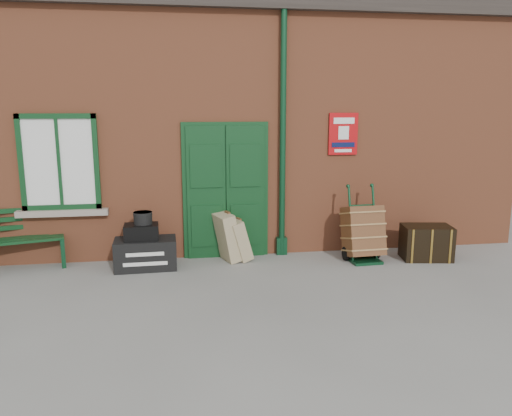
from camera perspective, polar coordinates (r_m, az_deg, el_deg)
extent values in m
plane|color=gray|center=(7.21, 0.15, -8.78)|extent=(80.00, 80.00, 0.00)
cube|color=#AD5A38|center=(10.25, -2.95, 8.68)|extent=(10.00, 4.00, 4.00)
cube|color=#38302B|center=(10.37, -3.08, 20.64)|extent=(10.30, 4.30, 0.30)
cube|color=#0F3819|center=(8.29, -3.48, 1.76)|extent=(1.42, 0.12, 2.32)
cube|color=white|center=(8.38, -21.58, 4.88)|extent=(1.20, 0.08, 1.50)
cylinder|color=#0D371E|center=(8.29, 3.08, 8.03)|extent=(0.10, 0.10, 4.00)
cube|color=#BA0D11|center=(8.62, 9.94, 8.34)|extent=(0.50, 0.03, 0.70)
cube|color=#0F3819|center=(8.59, -26.34, -3.39)|extent=(1.62, 0.77, 0.04)
cube|color=#0F3819|center=(8.75, -26.42, -1.17)|extent=(1.53, 0.41, 0.42)
cube|color=#0D371E|center=(8.62, -21.22, -4.52)|extent=(0.17, 0.47, 0.47)
cube|color=black|center=(8.04, -12.49, -5.12)|extent=(0.96, 0.55, 0.47)
cube|color=black|center=(7.95, -12.96, -2.67)|extent=(0.53, 0.39, 0.24)
cylinder|color=black|center=(7.93, -12.80, -1.12)|extent=(0.29, 0.29, 0.19)
cube|color=tan|center=(8.24, -3.38, -3.28)|extent=(0.51, 0.64, 0.80)
cube|color=tan|center=(8.27, -2.13, -3.60)|extent=(0.51, 0.59, 0.69)
cube|color=#0D371E|center=(8.38, 12.41, -5.95)|extent=(0.49, 0.36, 0.05)
cylinder|color=#0D371E|center=(8.30, 10.79, -1.81)|extent=(0.05, 0.34, 1.21)
cylinder|color=#0D371E|center=(8.47, 13.41, -1.66)|extent=(0.05, 0.34, 1.21)
cylinder|color=black|center=(8.42, 10.19, -5.14)|extent=(0.06, 0.23, 0.23)
cylinder|color=black|center=(8.64, 13.60, -4.87)|extent=(0.06, 0.23, 0.23)
cube|color=brown|center=(8.39, 12.13, -2.58)|extent=(0.62, 0.67, 0.89)
cube|color=black|center=(8.79, 18.89, -3.74)|extent=(0.86, 0.63, 0.57)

